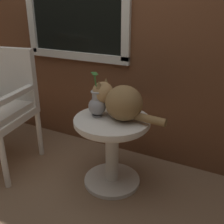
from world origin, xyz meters
name	(u,v)px	position (x,y,z in m)	size (l,w,h in m)	color
ground_plane	(63,193)	(0.00, 0.00, 0.00)	(6.00, 6.00, 0.00)	#7F6047
back_wall	(112,3)	(-0.01, 0.80, 1.30)	(4.00, 0.07, 2.60)	brown
wicker_side_table	(112,140)	(0.26, 0.29, 0.37)	(0.55, 0.55, 0.55)	silver
cat	(120,101)	(0.31, 0.32, 0.68)	(0.57, 0.27, 0.27)	olive
pewter_vase_with_ivy	(97,104)	(0.14, 0.28, 0.64)	(0.13, 0.13, 0.32)	#99999E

